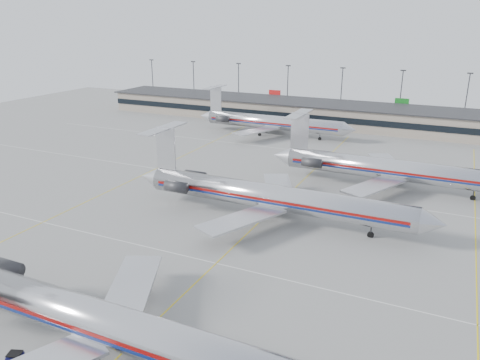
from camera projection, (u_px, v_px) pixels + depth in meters
The scene contains 9 objects.
ground at pixel (173, 304), 50.91m from camera, with size 260.00×260.00×0.00m, color gray.
apron_markings at pixel (216, 263), 59.47m from camera, with size 160.00×0.15×0.02m, color silver.
terminal at pixel (360, 116), 133.78m from camera, with size 162.00×17.00×6.25m.
light_mast_row at pixel (370, 91), 144.02m from camera, with size 163.60×0.40×15.28m.
jet_foreground at pixel (91, 318), 42.57m from camera, with size 47.90×28.20×12.54m.
jet_second_row at pixel (268, 196), 71.71m from camera, with size 49.12×28.92×12.86m.
jet_third_row at pixel (388, 169), 84.96m from camera, with size 46.26×28.45×12.65m.
jet_back_row at pixel (270, 122), 124.61m from camera, with size 44.15×27.16×12.07m.
ramp_worker_near at pixel (172, 356), 41.72m from camera, with size 0.70×0.46×1.93m, color #B7D113.
Camera 1 is at (25.14, -36.51, 29.39)m, focal length 35.00 mm.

